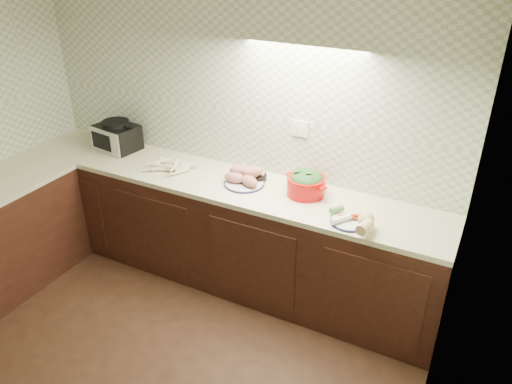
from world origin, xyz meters
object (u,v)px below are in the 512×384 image
at_px(sweet_potato_plate, 245,177).
at_px(parsnip_pile, 167,165).
at_px(onion_bowl, 258,176).
at_px(dutch_oven, 306,183).
at_px(veg_plate, 357,220).
at_px(toaster_oven, 117,136).

bearing_deg(sweet_potato_plate, parsnip_pile, -175.81).
distance_m(onion_bowl, dutch_oven, 0.43).
bearing_deg(veg_plate, toaster_oven, 173.22).
height_order(onion_bowl, veg_plate, veg_plate).
relative_size(onion_bowl, veg_plate, 0.35).
relative_size(parsnip_pile, dutch_oven, 1.15).
relative_size(parsnip_pile, sweet_potato_plate, 1.32).
bearing_deg(onion_bowl, veg_plate, -18.68).
bearing_deg(parsnip_pile, sweet_potato_plate, 4.19).
bearing_deg(parsnip_pile, dutch_oven, 5.21).
relative_size(parsnip_pile, onion_bowl, 3.22).
relative_size(toaster_oven, veg_plate, 1.09).
height_order(dutch_oven, veg_plate, dutch_oven).
bearing_deg(onion_bowl, parsnip_pile, -167.95).
bearing_deg(toaster_oven, onion_bowl, 9.32).
distance_m(parsnip_pile, onion_bowl, 0.77).
bearing_deg(toaster_oven, dutch_oven, 7.34).
xyz_separation_m(toaster_oven, veg_plate, (2.26, -0.27, -0.08)).
bearing_deg(parsnip_pile, veg_plate, -4.81).
bearing_deg(veg_plate, sweet_potato_plate, 168.72).
distance_m(sweet_potato_plate, veg_plate, 0.96).
bearing_deg(toaster_oven, parsnip_pile, -3.64).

